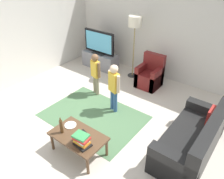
% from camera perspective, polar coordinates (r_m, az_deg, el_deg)
% --- Properties ---
extents(ground, '(7.80, 7.80, 0.00)m').
position_cam_1_polar(ground, '(4.80, -4.44, -9.63)').
color(ground, beige).
extents(wall_back, '(6.00, 0.12, 2.70)m').
position_cam_1_polar(wall_back, '(6.41, 13.66, 14.42)').
color(wall_back, silver).
rests_on(wall_back, ground).
extents(wall_left, '(0.12, 6.00, 2.70)m').
position_cam_1_polar(wall_left, '(6.34, -26.23, 11.91)').
color(wall_left, silver).
rests_on(wall_left, ground).
extents(area_rug, '(2.20, 1.60, 0.01)m').
position_cam_1_polar(area_rug, '(5.08, -4.82, -6.86)').
color(area_rug, '#4C724C').
rests_on(area_rug, ground).
extents(tv_stand, '(1.20, 0.44, 0.50)m').
position_cam_1_polar(tv_stand, '(7.14, -3.10, 7.55)').
color(tv_stand, slate).
rests_on(tv_stand, ground).
extents(tv, '(1.10, 0.28, 0.71)m').
position_cam_1_polar(tv, '(6.90, -3.36, 12.07)').
color(tv, black).
rests_on(tv, tv_stand).
extents(couch, '(0.80, 1.80, 0.86)m').
position_cam_1_polar(couch, '(4.33, 20.65, -12.48)').
color(couch, black).
rests_on(couch, ground).
extents(armchair, '(0.60, 0.60, 0.90)m').
position_cam_1_polar(armchair, '(6.16, 9.86, 3.49)').
color(armchair, maroon).
rests_on(armchair, ground).
extents(floor_lamp, '(0.36, 0.36, 1.78)m').
position_cam_1_polar(floor_lamp, '(6.17, 5.99, 16.36)').
color(floor_lamp, '#262626').
rests_on(floor_lamp, ground).
extents(child_near_tv, '(0.37, 0.19, 1.12)m').
position_cam_1_polar(child_near_tv, '(5.54, -4.31, 4.88)').
color(child_near_tv, gray).
rests_on(child_near_tv, ground).
extents(child_center, '(0.38, 0.21, 1.18)m').
position_cam_1_polar(child_center, '(4.86, 0.51, 1.37)').
color(child_center, '#33598C').
rests_on(child_center, ground).
extents(coffee_table, '(1.00, 0.60, 0.42)m').
position_cam_1_polar(coffee_table, '(4.07, -8.76, -12.14)').
color(coffee_table, '#513823').
rests_on(coffee_table, ground).
extents(book_stack, '(0.31, 0.25, 0.21)m').
position_cam_1_polar(book_stack, '(3.79, -7.87, -12.88)').
color(book_stack, black).
rests_on(book_stack, coffee_table).
extents(bottle, '(0.06, 0.06, 0.33)m').
position_cam_1_polar(bottle, '(4.05, -13.02, -9.30)').
color(bottle, '#4C3319').
rests_on(bottle, coffee_table).
extents(tv_remote, '(0.18, 0.09, 0.02)m').
position_cam_1_polar(tv_remote, '(4.06, -7.10, -10.96)').
color(tv_remote, black).
rests_on(tv_remote, coffee_table).
extents(plate, '(0.22, 0.22, 0.02)m').
position_cam_1_polar(plate, '(4.25, -10.74, -9.06)').
color(plate, white).
rests_on(plate, coffee_table).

